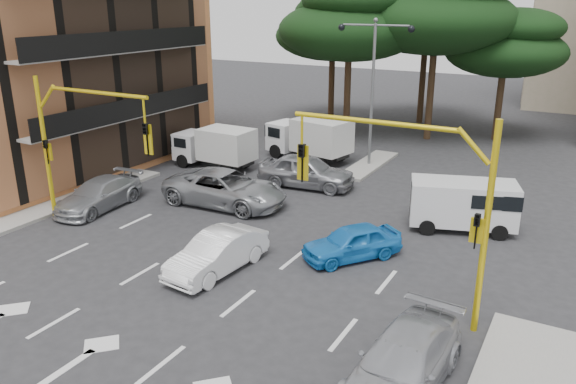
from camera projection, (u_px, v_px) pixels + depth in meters
name	position (u px, v px, depth m)	size (l,w,h in m)	color
ground	(187.00, 288.00, 18.06)	(120.00, 120.00, 0.00)	#28282B
median_strip	(369.00, 165.00, 31.26)	(1.40, 6.00, 0.15)	gray
apartment_orange	(13.00, 37.00, 30.70)	(15.19, 16.15, 13.70)	#C0783C
pine_left_near	(350.00, 19.00, 35.55)	(9.15, 9.15, 10.23)	#382616
pine_center	(438.00, 8.00, 34.68)	(9.98, 9.98, 11.16)	#382616
pine_left_far	(333.00, 27.00, 40.46)	(8.32, 8.32, 9.30)	#382616
pine_right	(507.00, 43.00, 35.17)	(7.49, 7.49, 8.37)	#382616
pine_back	(428.00, 17.00, 39.96)	(9.15, 9.15, 10.23)	#382616
signal_mast_right	(421.00, 189.00, 15.32)	(5.79, 0.37, 6.00)	yellow
signal_mast_left	(74.00, 134.00, 21.57)	(5.79, 0.37, 6.00)	yellow
street_lamp_center	(374.00, 67.00, 29.52)	(4.16, 0.36, 7.77)	slate
car_white_hatch	(217.00, 253.00, 18.97)	(1.42, 4.07, 1.34)	white
car_blue_compact	(352.00, 242.00, 19.95)	(1.45, 3.62, 1.23)	blue
car_silver_wagon	(99.00, 194.00, 24.74)	(1.82, 4.47, 1.30)	#9B9DA2
car_silver_cross_a	(225.00, 188.00, 25.15)	(2.60, 5.63, 1.56)	#93969A
car_silver_cross_b	(306.00, 171.00, 27.58)	(1.91, 4.76, 1.62)	gray
car_silver_parked	(403.00, 363.00, 13.22)	(1.88, 4.62, 1.34)	#9E9FA6
van_white	(462.00, 205.00, 22.37)	(1.84, 4.07, 2.04)	silver
box_truck_a	(214.00, 148.00, 30.57)	(1.95, 4.63, 2.28)	silver
box_truck_b	(309.00, 139.00, 32.08)	(2.12, 5.05, 2.49)	white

